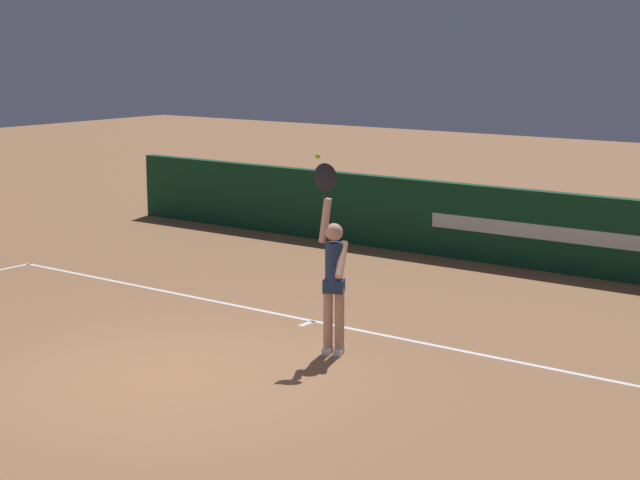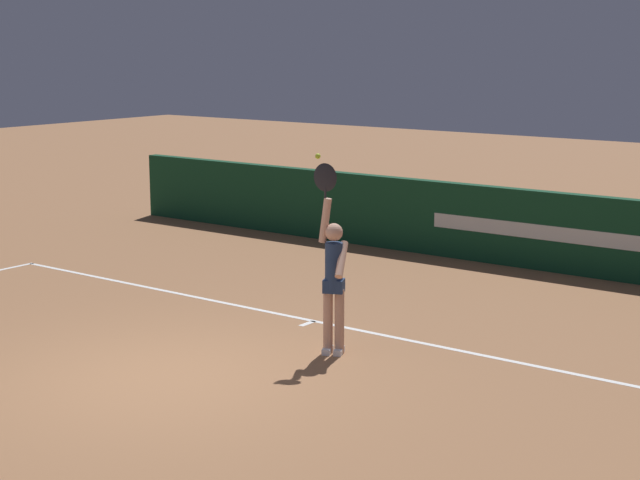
% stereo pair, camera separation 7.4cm
% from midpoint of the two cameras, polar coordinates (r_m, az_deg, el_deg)
% --- Properties ---
extents(ground_plane, '(60.00, 60.00, 0.00)m').
position_cam_midpoint_polar(ground_plane, '(11.81, -9.03, -7.59)').
color(ground_plane, '#966541').
extents(court_lines, '(12.31, 6.06, 0.00)m').
position_cam_midpoint_polar(court_lines, '(11.76, -9.30, -7.67)').
color(court_lines, white).
rests_on(court_lines, ground).
extents(back_wall, '(16.14, 0.22, 1.33)m').
position_cam_midpoint_polar(back_wall, '(17.75, 8.88, 0.94)').
color(back_wall, '#103F24').
rests_on(back_wall, ground).
extents(tennis_player, '(0.49, 0.41, 2.35)m').
position_cam_midpoint_polar(tennis_player, '(12.26, 0.59, -2.06)').
color(tennis_player, tan).
rests_on(tennis_player, ground).
extents(tennis_ball, '(0.07, 0.07, 0.07)m').
position_cam_midpoint_polar(tennis_ball, '(12.13, -0.30, 4.74)').
color(tennis_ball, '#C4E72E').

